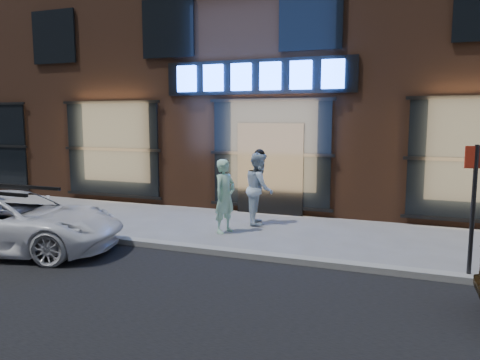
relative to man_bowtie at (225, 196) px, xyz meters
The scene contains 7 objects.
ground 1.84m from the man_bowtie, 78.88° to the right, with size 90.00×90.00×0.00m, color slate.
curb 1.81m from the man_bowtie, 78.88° to the right, with size 60.00×0.25×0.12m, color gray.
storefront_building 7.71m from the man_bowtie, 87.16° to the left, with size 30.20×8.28×10.30m.
man_bowtie is the anchor object (origin of this frame).
man_cap 1.19m from the man_bowtie, 68.62° to the left, with size 0.84×0.65×1.73m, color white.
white_suv 4.27m from the man_bowtie, 138.47° to the right, with size 1.90×4.11×1.14m, color white.
sign_post 5.05m from the man_bowtie, 17.51° to the right, with size 0.34×0.12×2.14m.
Camera 1 is at (3.68, -7.79, 2.55)m, focal length 35.00 mm.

